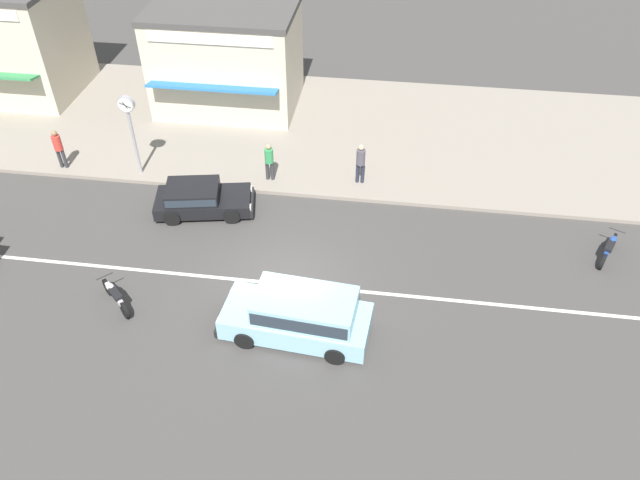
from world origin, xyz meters
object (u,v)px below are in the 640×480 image
(motorcycle_2, at_px, (609,248))
(shopfront_far_kios, at_px, (0,38))
(hatchback_black_1, at_px, (200,198))
(motorcycle_1, at_px, (115,295))
(pedestrian_by_shop, at_px, (58,146))
(pedestrian_mid_kerb, at_px, (361,161))
(street_clock, at_px, (129,117))
(shopfront_corner_warung, at_px, (227,57))
(pedestrian_near_clock, at_px, (269,159))
(minivan_pale_blue_0, at_px, (300,314))

(motorcycle_2, height_order, shopfront_far_kios, shopfront_far_kios)
(hatchback_black_1, height_order, motorcycle_1, hatchback_black_1)
(hatchback_black_1, distance_m, pedestrian_by_shop, 6.56)
(hatchback_black_1, height_order, pedestrian_mid_kerb, pedestrian_mid_kerb)
(motorcycle_1, bearing_deg, street_clock, 103.96)
(street_clock, bearing_deg, pedestrian_by_shop, -178.89)
(shopfront_far_kios, bearing_deg, motorcycle_2, -18.40)
(street_clock, relative_size, shopfront_corner_warung, 0.53)
(hatchback_black_1, relative_size, pedestrian_by_shop, 2.27)
(hatchback_black_1, height_order, shopfront_far_kios, shopfront_far_kios)
(motorcycle_2, bearing_deg, motorcycle_1, -164.38)
(motorcycle_2, distance_m, shopfront_corner_warung, 17.80)
(pedestrian_near_clock, bearing_deg, shopfront_far_kios, 156.94)
(pedestrian_near_clock, relative_size, shopfront_corner_warung, 0.25)
(pedestrian_mid_kerb, relative_size, shopfront_far_kios, 0.25)
(street_clock, height_order, shopfront_corner_warung, shopfront_corner_warung)
(street_clock, xyz_separation_m, pedestrian_mid_kerb, (8.79, 0.52, -1.52))
(pedestrian_mid_kerb, distance_m, shopfront_far_kios, 18.34)
(street_clock, height_order, shopfront_far_kios, shopfront_far_kios)
(minivan_pale_blue_0, bearing_deg, motorcycle_2, 25.98)
(pedestrian_near_clock, xyz_separation_m, pedestrian_by_shop, (-8.48, -0.30, 0.06))
(hatchback_black_1, distance_m, pedestrian_near_clock, 3.14)
(shopfront_corner_warung, relative_size, shopfront_far_kios, 0.94)
(hatchback_black_1, bearing_deg, shopfront_far_kios, 145.29)
(shopfront_far_kios, bearing_deg, street_clock, -35.52)
(shopfront_far_kios, bearing_deg, pedestrian_near_clock, -23.06)
(motorcycle_2, bearing_deg, street_clock, 171.68)
(street_clock, xyz_separation_m, shopfront_corner_warung, (2.20, 6.16, -0.22))
(motorcycle_2, height_order, street_clock, street_clock)
(pedestrian_near_clock, height_order, pedestrian_by_shop, pedestrian_by_shop)
(hatchback_black_1, bearing_deg, motorcycle_2, -2.56)
(hatchback_black_1, xyz_separation_m, motorcycle_1, (-1.30, -5.08, -0.17))
(pedestrian_by_shop, height_order, shopfront_far_kios, shopfront_far_kios)
(motorcycle_2, xyz_separation_m, pedestrian_mid_kerb, (-8.80, 3.09, 0.72))
(pedestrian_near_clock, distance_m, shopfront_far_kios, 15.15)
(minivan_pale_blue_0, relative_size, shopfront_corner_warung, 0.73)
(pedestrian_near_clock, bearing_deg, motorcycle_2, -12.85)
(motorcycle_2, bearing_deg, pedestrian_mid_kerb, 160.65)
(minivan_pale_blue_0, xyz_separation_m, motorcycle_1, (-5.95, 0.39, -0.42))
(hatchback_black_1, xyz_separation_m, shopfront_far_kios, (-11.64, 8.06, 2.14))
(motorcycle_2, distance_m, pedestrian_mid_kerb, 9.35)
(hatchback_black_1, bearing_deg, pedestrian_mid_kerb, 22.98)
(shopfront_corner_warung, bearing_deg, pedestrian_mid_kerb, -40.56)
(pedestrian_by_shop, xyz_separation_m, shopfront_far_kios, (-5.37, 6.20, 1.59))
(shopfront_corner_warung, bearing_deg, hatchback_black_1, -84.09)
(pedestrian_mid_kerb, bearing_deg, shopfront_far_kios, 162.08)
(minivan_pale_blue_0, relative_size, shopfront_far_kios, 0.68)
(pedestrian_by_shop, bearing_deg, minivan_pale_blue_0, -33.87)
(hatchback_black_1, height_order, pedestrian_near_clock, pedestrian_near_clock)
(hatchback_black_1, distance_m, motorcycle_1, 5.25)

